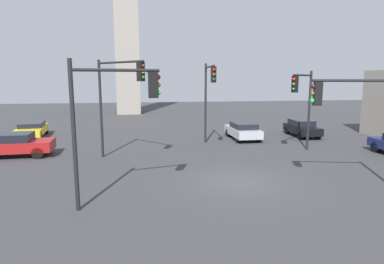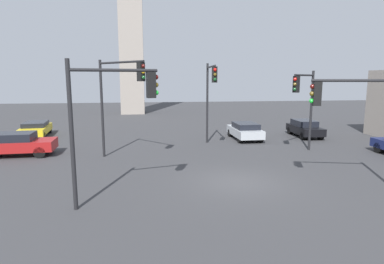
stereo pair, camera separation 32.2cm
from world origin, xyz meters
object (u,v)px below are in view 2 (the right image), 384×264
(traffic_light_2, at_px, (304,96))
(traffic_light_3, at_px, (361,109))
(car_1, at_px, (16,144))
(traffic_light_0, at_px, (119,88))
(traffic_light_4, at_px, (210,88))
(car_4, at_px, (245,130))
(car_2, at_px, (305,128))
(traffic_light_1, at_px, (111,105))
(car_3, at_px, (35,129))

(traffic_light_2, height_order, traffic_light_3, traffic_light_2)
(car_1, bearing_deg, traffic_light_0, -21.04)
(traffic_light_2, relative_size, traffic_light_3, 1.08)
(traffic_light_0, xyz_separation_m, traffic_light_2, (11.57, 0.45, -0.52))
(traffic_light_2, height_order, traffic_light_4, traffic_light_4)
(traffic_light_4, bearing_deg, car_4, 130.77)
(traffic_light_0, relative_size, traffic_light_2, 1.11)
(traffic_light_0, xyz_separation_m, car_2, (14.71, 6.24, -3.55))
(traffic_light_1, relative_size, car_3, 1.12)
(traffic_light_4, distance_m, car_3, 15.54)
(traffic_light_1, height_order, car_3, traffic_light_1)
(traffic_light_0, xyz_separation_m, traffic_light_1, (0.27, -6.82, -0.43))
(traffic_light_2, relative_size, car_4, 1.27)
(car_1, distance_m, car_3, 7.28)
(traffic_light_3, relative_size, car_3, 1.00)
(car_2, bearing_deg, car_1, -76.59)
(traffic_light_0, height_order, car_2, traffic_light_0)
(traffic_light_0, relative_size, car_1, 1.28)
(traffic_light_1, distance_m, car_1, 11.81)
(traffic_light_3, relative_size, car_1, 1.07)
(traffic_light_1, height_order, car_4, traffic_light_1)
(traffic_light_2, bearing_deg, car_2, -159.47)
(car_3, bearing_deg, traffic_light_0, 32.82)
(traffic_light_4, relative_size, car_1, 1.28)
(traffic_light_3, distance_m, car_1, 19.54)
(traffic_light_4, bearing_deg, traffic_light_0, -58.86)
(traffic_light_3, bearing_deg, traffic_light_2, -84.97)
(car_2, bearing_deg, traffic_light_2, -25.68)
(traffic_light_1, bearing_deg, traffic_light_2, 18.77)
(traffic_light_2, distance_m, car_1, 18.59)
(traffic_light_3, height_order, car_2, traffic_light_3)
(traffic_light_4, relative_size, car_4, 1.41)
(car_3, bearing_deg, traffic_light_3, 41.43)
(traffic_light_1, distance_m, car_4, 15.77)
(traffic_light_2, distance_m, traffic_light_4, 6.22)
(traffic_light_3, distance_m, traffic_light_4, 10.92)
(traffic_light_0, distance_m, traffic_light_2, 11.59)
(car_2, distance_m, car_3, 22.72)
(traffic_light_1, xyz_separation_m, traffic_light_2, (11.30, 7.27, -0.10))
(traffic_light_1, distance_m, traffic_light_4, 11.48)
(traffic_light_4, xyz_separation_m, car_2, (8.72, 3.10, -3.49))
(traffic_light_0, bearing_deg, traffic_light_2, 50.14)
(traffic_light_0, bearing_deg, car_2, 70.91)
(traffic_light_3, height_order, traffic_light_4, traffic_light_4)
(car_2, relative_size, car_4, 0.97)
(car_1, distance_m, car_2, 21.77)
(car_2, bearing_deg, traffic_light_4, -67.68)
(traffic_light_3, xyz_separation_m, car_1, (-17.09, 9.04, -2.81))
(traffic_light_0, relative_size, traffic_light_4, 1.00)
(traffic_light_1, distance_m, traffic_light_2, 13.44)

